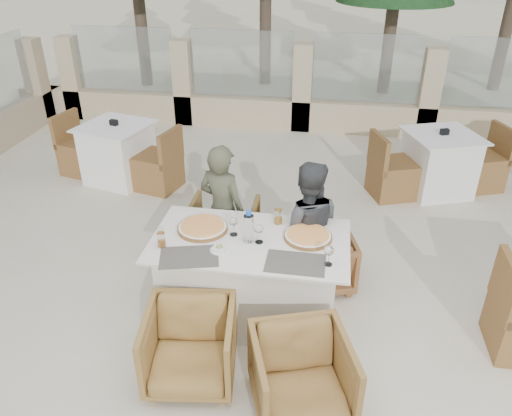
# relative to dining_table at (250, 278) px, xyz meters

# --- Properties ---
(ground) EXTENTS (80.00, 80.00, 0.00)m
(ground) POSITION_rel_dining_table_xyz_m (0.06, -0.10, -0.39)
(ground) COLOR beige
(ground) RESTS_ON ground
(sand_patch) EXTENTS (30.00, 16.00, 0.01)m
(sand_patch) POSITION_rel_dining_table_xyz_m (0.06, 13.90, -0.38)
(sand_patch) COLOR beige
(sand_patch) RESTS_ON ground
(perimeter_wall_far) EXTENTS (10.00, 0.34, 1.60)m
(perimeter_wall_far) POSITION_rel_dining_table_xyz_m (0.06, 4.70, 0.42)
(perimeter_wall_far) COLOR #CAB58E
(perimeter_wall_far) RESTS_ON ground
(dining_table) EXTENTS (1.60, 0.90, 0.77)m
(dining_table) POSITION_rel_dining_table_xyz_m (0.00, 0.00, 0.00)
(dining_table) COLOR silver
(dining_table) RESTS_ON ground
(placemat_near_left) EXTENTS (0.51, 0.40, 0.00)m
(placemat_near_left) POSITION_rel_dining_table_xyz_m (-0.42, -0.31, 0.39)
(placemat_near_left) COLOR #534D47
(placemat_near_left) RESTS_ON dining_table
(placemat_near_right) EXTENTS (0.45, 0.30, 0.00)m
(placemat_near_right) POSITION_rel_dining_table_xyz_m (0.39, -0.26, 0.39)
(placemat_near_right) COLOR #524E46
(placemat_near_right) RESTS_ON dining_table
(pizza_left) EXTENTS (0.56, 0.56, 0.05)m
(pizza_left) POSITION_rel_dining_table_xyz_m (-0.42, 0.09, 0.41)
(pizza_left) COLOR #CD571B
(pizza_left) RESTS_ON dining_table
(pizza_right) EXTENTS (0.40, 0.40, 0.05)m
(pizza_right) POSITION_rel_dining_table_xyz_m (0.46, 0.10, 0.41)
(pizza_right) COLOR orange
(pizza_right) RESTS_ON dining_table
(water_bottle) EXTENTS (0.10, 0.10, 0.28)m
(water_bottle) POSITION_rel_dining_table_xyz_m (-0.01, -0.02, 0.52)
(water_bottle) COLOR #A4C6D8
(water_bottle) RESTS_ON dining_table
(wine_glass_centre) EXTENTS (0.08, 0.08, 0.18)m
(wine_glass_centre) POSITION_rel_dining_table_xyz_m (-0.15, 0.06, 0.48)
(wine_glass_centre) COLOR white
(wine_glass_centre) RESTS_ON dining_table
(wine_glass_near) EXTENTS (0.09, 0.09, 0.18)m
(wine_glass_near) POSITION_rel_dining_table_xyz_m (0.08, -0.02, 0.48)
(wine_glass_near) COLOR white
(wine_glass_near) RESTS_ON dining_table
(wine_glass_corner) EXTENTS (0.09, 0.09, 0.18)m
(wine_glass_corner) POSITION_rel_dining_table_xyz_m (0.63, -0.24, 0.48)
(wine_glass_corner) COLOR white
(wine_glass_corner) RESTS_ON dining_table
(beer_glass_left) EXTENTS (0.08, 0.08, 0.12)m
(beer_glass_left) POSITION_rel_dining_table_xyz_m (-0.68, -0.20, 0.45)
(beer_glass_left) COLOR orange
(beer_glass_left) RESTS_ON dining_table
(beer_glass_right) EXTENTS (0.08, 0.08, 0.13)m
(beer_glass_right) POSITION_rel_dining_table_xyz_m (0.19, 0.30, 0.45)
(beer_glass_right) COLOR orange
(beer_glass_right) RESTS_ON dining_table
(olive_dish) EXTENTS (0.13, 0.13, 0.04)m
(olive_dish) POSITION_rel_dining_table_xyz_m (-0.21, -0.19, 0.41)
(olive_dish) COLOR silver
(olive_dish) RESTS_ON dining_table
(armchair_far_left) EXTENTS (0.67, 0.69, 0.62)m
(armchair_far_left) POSITION_rel_dining_table_xyz_m (-0.41, 0.79, -0.07)
(armchair_far_left) COLOR brown
(armchair_far_left) RESTS_ON ground
(armchair_far_right) EXTENTS (0.71, 0.73, 0.54)m
(armchair_far_right) POSITION_rel_dining_table_xyz_m (0.57, 0.54, -0.11)
(armchair_far_right) COLOR brown
(armchair_far_right) RESTS_ON ground
(armchair_near_left) EXTENTS (0.72, 0.74, 0.60)m
(armchair_near_left) POSITION_rel_dining_table_xyz_m (-0.32, -0.76, -0.08)
(armchair_near_left) COLOR olive
(armchair_near_left) RESTS_ON ground
(armchair_near_right) EXTENTS (0.82, 0.84, 0.61)m
(armchair_near_right) POSITION_rel_dining_table_xyz_m (0.51, -0.92, -0.08)
(armchair_near_right) COLOR olive
(armchair_near_right) RESTS_ON ground
(diner_left) EXTENTS (0.56, 0.46, 1.32)m
(diner_left) POSITION_rel_dining_table_xyz_m (-0.37, 0.63, 0.27)
(diner_left) COLOR #494B37
(diner_left) RESTS_ON ground
(diner_right) EXTENTS (0.68, 0.56, 1.30)m
(diner_right) POSITION_rel_dining_table_xyz_m (0.43, 0.42, 0.26)
(diner_right) COLOR #3C3E42
(diner_right) RESTS_ON ground
(bg_table_a) EXTENTS (1.79, 1.20, 0.77)m
(bg_table_a) POSITION_rel_dining_table_xyz_m (-2.17, 2.38, 0.00)
(bg_table_a) COLOR white
(bg_table_a) RESTS_ON ground
(bg_table_b) EXTENTS (1.82, 1.34, 0.77)m
(bg_table_b) POSITION_rel_dining_table_xyz_m (1.94, 2.70, 0.00)
(bg_table_b) COLOR white
(bg_table_b) RESTS_ON ground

